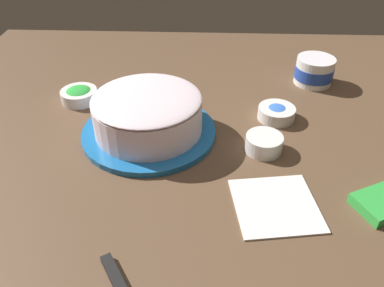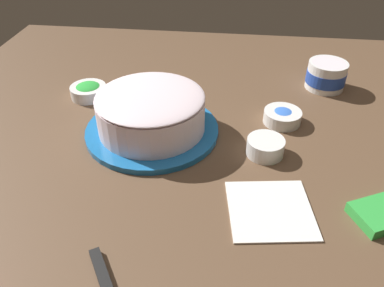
# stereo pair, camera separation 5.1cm
# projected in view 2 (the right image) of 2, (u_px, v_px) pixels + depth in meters

# --- Properties ---
(ground_plane) EXTENTS (1.54, 1.54, 0.00)m
(ground_plane) POSITION_uv_depth(u_px,v_px,m) (216.00, 171.00, 0.79)
(ground_plane) COLOR brown
(frosted_cake) EXTENTS (0.31, 0.31, 0.11)m
(frosted_cake) POSITION_uv_depth(u_px,v_px,m) (151.00, 114.00, 0.87)
(frosted_cake) COLOR #1E6BB2
(frosted_cake) RESTS_ON ground_plane
(frosting_tub) EXTENTS (0.11, 0.11, 0.07)m
(frosting_tub) POSITION_uv_depth(u_px,v_px,m) (326.00, 75.00, 1.06)
(frosting_tub) COLOR white
(frosting_tub) RESTS_ON ground_plane
(sprinkle_bowl_blue) EXTENTS (0.09, 0.09, 0.03)m
(sprinkle_bowl_blue) POSITION_uv_depth(u_px,v_px,m) (282.00, 116.00, 0.93)
(sprinkle_bowl_blue) COLOR white
(sprinkle_bowl_blue) RESTS_ON ground_plane
(sprinkle_bowl_green) EXTENTS (0.09, 0.09, 0.04)m
(sprinkle_bowl_green) POSITION_uv_depth(u_px,v_px,m) (88.00, 90.00, 1.03)
(sprinkle_bowl_green) COLOR white
(sprinkle_bowl_green) RESTS_ON ground_plane
(sprinkle_bowl_yellow) EXTENTS (0.08, 0.08, 0.04)m
(sprinkle_bowl_yellow) POSITION_uv_depth(u_px,v_px,m) (265.00, 147.00, 0.83)
(sprinkle_bowl_yellow) COLOR white
(sprinkle_bowl_yellow) RESTS_ON ground_plane
(paper_napkin) EXTENTS (0.17, 0.17, 0.01)m
(paper_napkin) POSITION_uv_depth(u_px,v_px,m) (270.00, 209.00, 0.70)
(paper_napkin) COLOR white
(paper_napkin) RESTS_ON ground_plane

